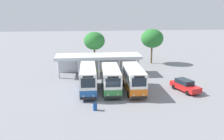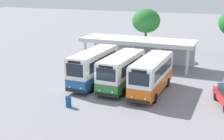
% 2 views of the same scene
% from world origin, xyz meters
% --- Properties ---
extents(ground_plane, '(180.00, 180.00, 0.00)m').
position_xyz_m(ground_plane, '(0.00, 0.00, 0.00)').
color(ground_plane, gray).
extents(city_bus_nearest_orange, '(2.27, 8.10, 3.47)m').
position_xyz_m(city_bus_nearest_orange, '(-2.50, 3.05, 1.91)').
color(city_bus_nearest_orange, black).
rests_on(city_bus_nearest_orange, ground).
extents(city_bus_second_in_row, '(2.52, 7.64, 3.32)m').
position_xyz_m(city_bus_second_in_row, '(0.60, 2.92, 1.83)').
color(city_bus_second_in_row, black).
rests_on(city_bus_second_in_row, ground).
extents(city_bus_middle_cream, '(2.40, 7.93, 3.37)m').
position_xyz_m(city_bus_middle_cream, '(3.70, 2.66, 1.86)').
color(city_bus_middle_cream, black).
rests_on(city_bus_middle_cream, ground).
extents(parked_car_flank, '(3.18, 4.89, 1.62)m').
position_xyz_m(parked_car_flank, '(10.75, 1.99, 0.83)').
color(parked_car_flank, black).
rests_on(parked_car_flank, ground).
extents(terminal_canopy, '(14.33, 4.51, 3.40)m').
position_xyz_m(terminal_canopy, '(-0.68, 12.47, 2.53)').
color(terminal_canopy, silver).
rests_on(terminal_canopy, ground).
extents(waiting_chair_end_by_column, '(0.46, 0.46, 0.86)m').
position_xyz_m(waiting_chair_end_by_column, '(-1.11, 11.74, 0.52)').
color(waiting_chair_end_by_column, slate).
rests_on(waiting_chair_end_by_column, ground).
extents(waiting_chair_second_from_end, '(0.46, 0.46, 0.86)m').
position_xyz_m(waiting_chair_second_from_end, '(-0.52, 11.81, 0.52)').
color(waiting_chair_second_from_end, slate).
rests_on(waiting_chair_second_from_end, ground).
extents(waiting_chair_middle_seat, '(0.46, 0.46, 0.86)m').
position_xyz_m(waiting_chair_middle_seat, '(0.07, 11.71, 0.52)').
color(waiting_chair_middle_seat, slate).
rests_on(waiting_chair_middle_seat, ground).
extents(roadside_tree_behind_canopy, '(3.94, 3.94, 6.76)m').
position_xyz_m(roadside_tree_behind_canopy, '(-1.14, 17.23, 5.06)').
color(roadside_tree_behind_canopy, brown).
rests_on(roadside_tree_behind_canopy, ground).
extents(roadside_tree_east_of_canopy, '(4.46, 4.46, 7.00)m').
position_xyz_m(roadside_tree_east_of_canopy, '(10.52, 19.55, 5.09)').
color(roadside_tree_east_of_canopy, brown).
rests_on(roadside_tree_east_of_canopy, ground).
extents(litter_bin_apron, '(0.49, 0.49, 0.90)m').
position_xyz_m(litter_bin_apron, '(-1.81, -3.36, 0.46)').
color(litter_bin_apron, '#19478C').
rests_on(litter_bin_apron, ground).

